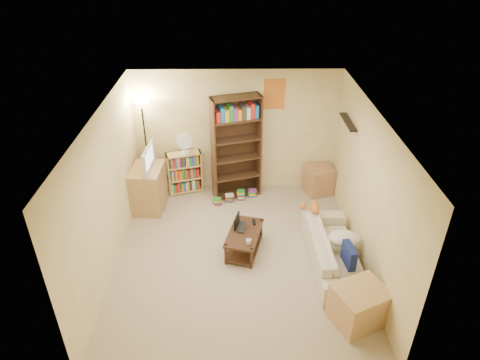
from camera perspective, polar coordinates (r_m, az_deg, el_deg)
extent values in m
plane|color=tan|center=(7.28, -0.30, -10.02)|extent=(4.50, 4.50, 0.00)
cube|color=#FFE3AB|center=(8.51, -0.49, 6.47)|extent=(4.00, 0.04, 2.50)
cube|color=#FFE3AB|center=(4.78, -0.02, -16.30)|extent=(4.00, 0.04, 2.50)
cube|color=#FFE3AB|center=(6.81, -17.40, -1.75)|extent=(0.04, 4.50, 2.50)
cube|color=#FFE3AB|center=(6.84, 16.68, -1.47)|extent=(0.04, 4.50, 2.50)
cube|color=silver|center=(5.95, -0.36, 8.52)|extent=(4.00, 4.50, 0.04)
cube|color=red|center=(8.25, 4.59, 11.33)|extent=(0.40, 0.02, 0.58)
cube|color=black|center=(7.66, 14.20, 7.53)|extent=(0.12, 0.80, 0.03)
imported|color=beige|center=(7.10, 12.49, -9.16)|extent=(1.96, 0.85, 0.56)
cube|color=navy|center=(6.66, 14.33, -9.69)|extent=(0.16, 0.38, 0.33)
ellipsoid|color=silver|center=(7.05, 13.69, -7.60)|extent=(0.52, 0.37, 0.22)
ellipsoid|color=#C76B2A|center=(7.41, 9.92, -3.53)|extent=(0.35, 0.17, 0.14)
sphere|color=#C76B2A|center=(7.36, 8.39, -3.45)|extent=(0.12, 0.12, 0.12)
cube|color=#3C2117|center=(7.13, 0.57, -7.08)|extent=(0.71, 0.99, 0.04)
cube|color=#3C2117|center=(7.32, 0.56, -8.92)|extent=(0.67, 0.94, 0.03)
cube|color=#3C2117|center=(6.99, -1.89, -9.90)|extent=(0.04, 0.04, 0.40)
cube|color=#3C2117|center=(6.91, 1.53, -10.44)|extent=(0.04, 0.04, 0.40)
cube|color=#3C2117|center=(7.58, -0.31, -6.14)|extent=(0.04, 0.04, 0.40)
cube|color=#3C2117|center=(7.51, 2.84, -6.60)|extent=(0.04, 0.04, 0.40)
imported|color=black|center=(7.21, 0.59, -6.30)|extent=(0.37, 0.28, 0.03)
cube|color=white|center=(7.17, -0.42, -5.47)|extent=(0.09, 0.29, 0.20)
imported|color=white|center=(6.85, 1.15, -8.25)|extent=(0.13, 0.13, 0.09)
cube|color=black|center=(7.33, 1.87, -5.62)|extent=(0.06, 0.16, 0.02)
cube|color=tan|center=(8.39, -12.12, -1.04)|extent=(0.62, 0.83, 0.86)
imported|color=black|center=(8.07, -12.61, 2.87)|extent=(0.77, 0.20, 0.44)
cube|color=#432719|center=(8.28, -0.49, 4.21)|extent=(0.99, 0.57, 2.10)
cube|color=#D6B868|center=(8.76, -7.41, 1.02)|extent=(0.74, 0.46, 0.89)
cylinder|color=white|center=(8.52, -7.29, 3.66)|extent=(0.18, 0.18, 0.04)
cylinder|color=white|center=(8.47, -7.34, 4.27)|extent=(0.02, 0.02, 0.18)
cylinder|color=white|center=(8.38, -7.43, 5.15)|extent=(0.32, 0.06, 0.32)
cylinder|color=black|center=(9.08, -11.66, -1.38)|extent=(0.29, 0.29, 0.03)
cylinder|color=black|center=(8.64, -12.29, 3.74)|extent=(0.03, 0.03, 1.85)
cone|color=#FFF1C6|center=(8.26, -13.03, 9.73)|extent=(0.33, 0.33, 0.15)
cube|color=#B37B57|center=(8.88, 10.42, 0.03)|extent=(0.64, 0.64, 0.58)
cube|color=#DCB46B|center=(6.31, 15.61, -15.80)|extent=(0.86, 0.80, 0.57)
cube|color=red|center=(8.47, -3.01, -2.86)|extent=(0.16, 0.13, 0.14)
cube|color=#1966B2|center=(8.53, -1.44, -2.42)|extent=(0.16, 0.13, 0.17)
cube|color=gold|center=(8.60, 0.11, -1.98)|extent=(0.16, 0.13, 0.20)
cube|color=#268C33|center=(8.70, 1.63, -1.75)|extent=(0.16, 0.13, 0.15)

